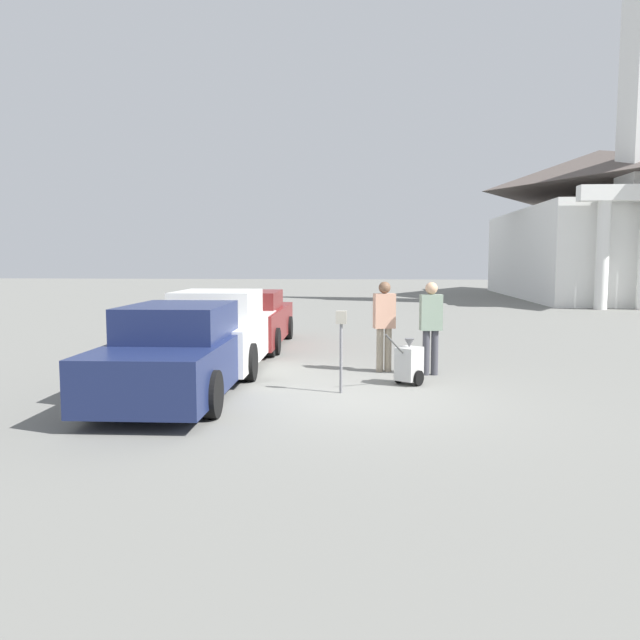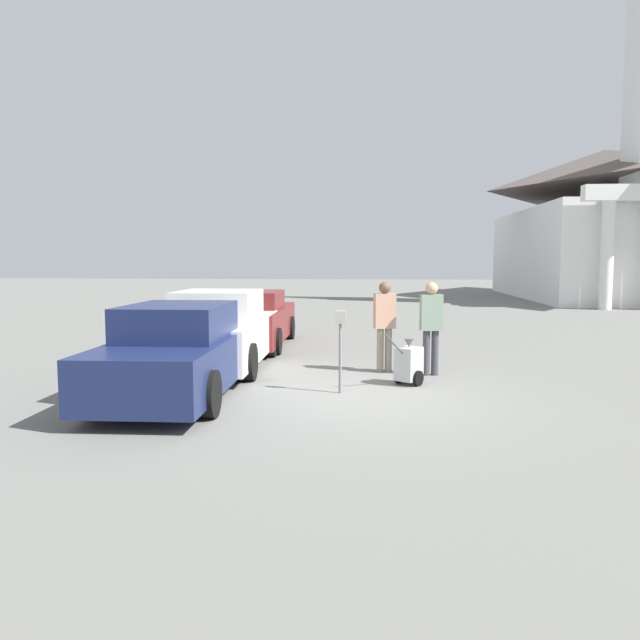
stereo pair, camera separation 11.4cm
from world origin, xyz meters
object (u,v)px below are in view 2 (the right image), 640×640
Objects in this scene: person_supervisor at (431,322)px; parked_car_navy at (182,352)px; parking_meter at (340,336)px; parked_car_white at (220,332)px; parked_car_maroon at (251,320)px; equipment_cart at (409,364)px; person_worker at (385,320)px; church at (606,212)px.

parked_car_navy is at bearing 18.15° from person_supervisor.
person_supervisor is (1.67, 1.79, 0.07)m from parking_meter.
parked_car_white is 4.36m from person_supervisor.
equipment_cart is (3.85, -4.73, -0.29)m from parked_car_maroon.
person_worker is (0.77, 2.09, 0.07)m from parking_meter.
parked_car_white is 3.50m from parking_meter.
person_supervisor is 1.27m from equipment_cart.
parked_car_white is 4.68× the size of equipment_cart.
parked_car_maroon is (-0.00, 5.84, -0.03)m from parked_car_navy.
person_supervisor reaches higher than parked_car_white.
equipment_cart is (1.19, 0.81, -0.59)m from parking_meter.
parked_car_white is 2.56× the size of person_worker.
equipment_cart is (3.85, -1.46, -0.36)m from parked_car_white.
church is (16.25, 27.15, 4.23)m from parked_car_navy.
parked_car_white is at bearing 88.43° from parked_car_navy.
parked_car_white is 3.32× the size of parking_meter.
parked_car_maroon is at bearing 115.66° from parking_meter.
church is (13.59, 26.84, 3.97)m from parking_meter.
parked_car_navy is at bearing -128.24° from equipment_cart.
parked_car_navy is 0.23× the size of church.
person_worker reaches higher than parked_car_navy.
parked_car_navy is 4.20m from person_worker.
parked_car_maroon is 4.87m from person_worker.
parking_meter is at bearing 39.24° from person_supervisor.
person_supervisor is 0.08× the size of church.
parked_car_maroon is 4.84× the size of equipment_cart.
parked_car_maroon is 2.65× the size of person_worker.
parked_car_white is 3.26m from parked_car_maroon.
person_supervisor reaches higher than parked_car_navy.
person_supervisor is at bearing -115.44° from church.
parking_meter is at bearing -65.91° from parked_car_maroon.
parked_car_navy is 2.86× the size of person_supervisor.
church is at bearing 100.12° from equipment_cart.
parked_car_navy is at bearing -120.90° from church.
person_worker is (3.43, -3.45, 0.37)m from parked_car_maroon.
person_supervisor is at bearing 99.74° from equipment_cart.
church is at bearing -131.69° from person_worker.
church is at bearing 57.54° from parked_car_navy.
church reaches higher than parking_meter.
person_supervisor is (4.33, 2.10, 0.34)m from parked_car_navy.
person_supervisor is at bearing -42.45° from parked_car_maroon.
parked_car_navy reaches higher than parking_meter.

